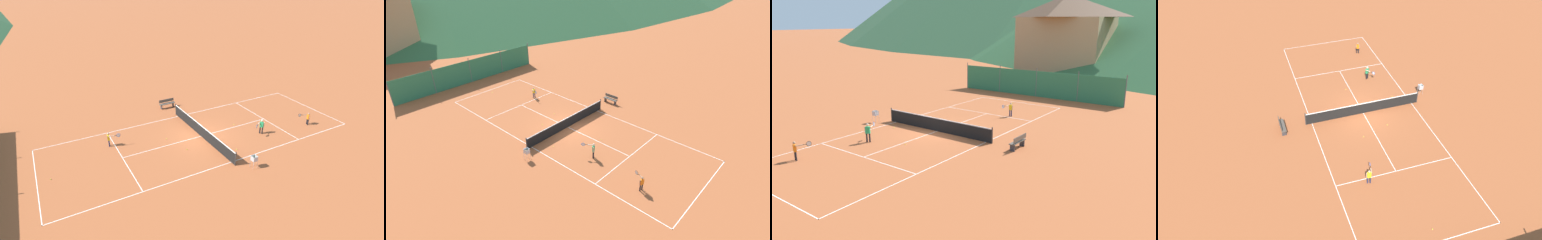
% 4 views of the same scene
% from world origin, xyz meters
% --- Properties ---
extents(ground_plane, '(600.00, 600.00, 0.00)m').
position_xyz_m(ground_plane, '(0.00, 0.00, 0.00)').
color(ground_plane, '#A8542D').
extents(court_line_markings, '(8.25, 23.85, 0.01)m').
position_xyz_m(court_line_markings, '(0.00, 0.00, 0.00)').
color(court_line_markings, white).
rests_on(court_line_markings, ground).
extents(tennis_net, '(9.18, 0.08, 1.06)m').
position_xyz_m(tennis_net, '(0.00, 0.00, 0.50)').
color(tennis_net, '#2D2D2D').
rests_on(tennis_net, ground).
extents(windscreen_fence_far, '(17.28, 0.08, 2.90)m').
position_xyz_m(windscreen_fence_far, '(-0.00, 15.50, 1.31)').
color(windscreen_fence_far, '#2D754C').
rests_on(windscreen_fence_far, ground).
extents(player_far_baseline, '(0.60, 0.88, 1.10)m').
position_xyz_m(player_far_baseline, '(-2.57, -8.90, 0.65)').
color(player_far_baseline, black).
rests_on(player_far_baseline, ground).
extents(player_far_service, '(0.56, 1.02, 1.23)m').
position_xyz_m(player_far_service, '(-1.94, -4.41, 0.72)').
color(player_far_service, black).
rests_on(player_far_service, ground).
extents(player_near_baseline, '(0.52, 0.92, 1.12)m').
position_xyz_m(player_near_baseline, '(2.00, 6.73, 0.66)').
color(player_near_baseline, '#23284C').
rests_on(player_near_baseline, ground).
extents(tennis_ball_by_net_right, '(0.07, 0.07, 0.07)m').
position_xyz_m(tennis_ball_by_net_right, '(-1.22, 1.93, 0.03)').
color(tennis_ball_by_net_right, '#CCE033').
rests_on(tennis_ball_by_net_right, ground).
extents(tennis_ball_alley_right, '(0.07, 0.07, 0.07)m').
position_xyz_m(tennis_ball_alley_right, '(-2.98, -1.27, 0.03)').
color(tennis_ball_alley_right, '#CCE033').
rests_on(tennis_ball_alley_right, ground).
extents(tennis_ball_service_box, '(0.07, 0.07, 0.07)m').
position_xyz_m(tennis_ball_service_box, '(0.89, 2.62, 0.03)').
color(tennis_ball_service_box, '#CCE033').
rests_on(tennis_ball_service_box, ground).
extents(tennis_ball_alley_left, '(0.07, 0.07, 0.07)m').
position_xyz_m(tennis_ball_alley_left, '(-0.21, 11.10, 0.03)').
color(tennis_ball_alley_left, '#CCE033').
rests_on(tennis_ball_alley_left, ground).
extents(tennis_ball_far_corner, '(0.07, 0.07, 0.07)m').
position_xyz_m(tennis_ball_far_corner, '(0.34, -3.44, 0.03)').
color(tennis_ball_far_corner, '#CCE033').
rests_on(tennis_ball_far_corner, ground).
extents(ball_hopper, '(0.36, 0.36, 0.89)m').
position_xyz_m(ball_hopper, '(-5.30, -0.95, 0.66)').
color(ball_hopper, '#B7B7BC').
rests_on(ball_hopper, ground).
extents(courtside_bench, '(0.36, 1.50, 0.84)m').
position_xyz_m(courtside_bench, '(6.34, 0.09, 0.45)').
color(courtside_bench, '#51473D').
rests_on(courtside_bench, ground).
extents(alpine_chalet, '(13.00, 10.00, 11.20)m').
position_xyz_m(alpine_chalet, '(-4.94, 35.05, 5.82)').
color(alpine_chalet, tan).
rests_on(alpine_chalet, ground).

